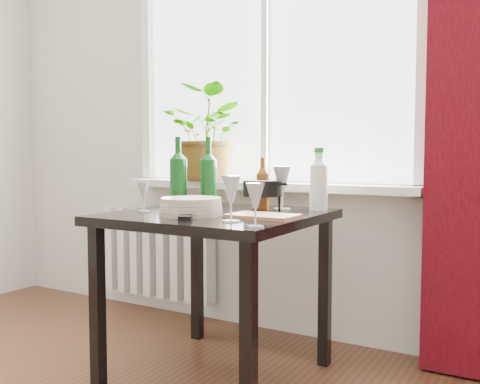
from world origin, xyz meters
The scene contains 18 objects.
window centered at (0.00, 2.22, 1.60)m, with size 1.72×0.08×1.62m.
windowsill centered at (0.00, 2.15, 0.82)m, with size 1.72×0.20×0.04m.
radiator centered at (-0.75, 2.18, 0.38)m, with size 0.80×0.10×0.55m.
table centered at (0.10, 1.55, 0.65)m, with size 0.85×0.85×0.74m.
potted_plant centered at (-0.31, 2.11, 1.11)m, with size 0.48×0.41×0.53m, color #32731E.
wine_bottle_left centered at (-0.15, 1.60, 0.91)m, with size 0.08×0.08×0.34m, color #0C4211, non-canonical shape.
wine_bottle_right centered at (-0.05, 1.70, 0.91)m, with size 0.08×0.08×0.34m, color #0C4212, non-canonical shape.
bottle_amber centered at (0.20, 1.78, 0.86)m, with size 0.06×0.06×0.24m, color brown, non-canonical shape.
cleaning_bottle centered at (0.44, 1.88, 0.88)m, with size 0.08×0.08×0.29m, color silver, non-canonical shape.
wineglass_front_right centered at (0.32, 1.30, 0.83)m, with size 0.08×0.08×0.18m, color silver, non-canonical shape.
wineglass_far_right centered at (0.48, 1.21, 0.82)m, with size 0.07×0.07×0.16m, color silver, non-canonical shape.
wineglass_back_center centered at (0.29, 1.80, 0.84)m, with size 0.09×0.09×0.21m, color #AFB6BC, non-canonical shape.
wineglass_back_left centered at (-0.08, 1.77, 0.83)m, with size 0.08×0.08×0.18m, color #B4BDC2, non-canonical shape.
wineglass_front_left centered at (-0.19, 1.40, 0.81)m, with size 0.06×0.06×0.14m, color #B5BEC3, non-canonical shape.
plate_stack centered at (0.06, 1.40, 0.78)m, with size 0.27×0.27×0.07m, color beige.
fondue_pot centered at (0.24, 1.71, 0.81)m, with size 0.20×0.18×0.14m, color black, non-canonical shape.
tv_remote centered at (0.12, 1.30, 0.75)m, with size 0.05×0.17×0.02m, color black.
cutting_board centered at (0.37, 1.47, 0.75)m, with size 0.27×0.18×0.01m, color #A86B4C.
Camera 1 is at (1.37, -0.42, 0.99)m, focal length 40.00 mm.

